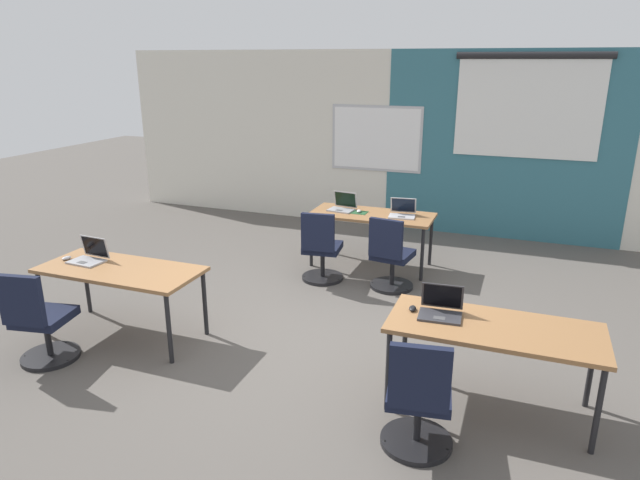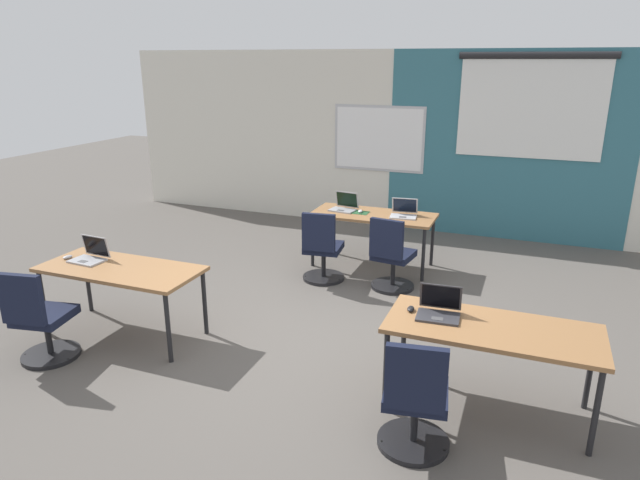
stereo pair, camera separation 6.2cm
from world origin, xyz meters
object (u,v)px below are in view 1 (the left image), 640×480
laptop_far_left (342,206)px  mouse_far_left (359,211)px  desk_far_center (372,218)px  laptop_far_right (402,212)px  mouse_near_right_inner (413,308)px  chair_near_right_inner (418,404)px  desk_near_left (120,274)px  chair_far_right (390,260)px  desk_near_right (494,333)px  laptop_near_right_inner (441,309)px  mouse_near_left_end (67,258)px  laptop_near_left_end (89,256)px  chair_far_left (321,253)px  chair_near_left_end (40,325)px

laptop_far_left → mouse_far_left: (0.25, -0.05, -0.03)m
desk_far_center → laptop_far_right: bearing=3.7°
mouse_near_right_inner → chair_near_right_inner: chair_near_right_inner is taller
desk_near_left → mouse_far_left: size_ratio=15.09×
chair_near_right_inner → chair_far_right: size_ratio=1.00×
desk_near_right → laptop_near_right_inner: bearing=173.6°
laptop_far_right → mouse_near_left_end: bearing=-142.1°
laptop_near_left_end → mouse_near_left_end: 0.26m
desk_near_right → mouse_near_left_end: size_ratio=14.33×
laptop_far_left → laptop_far_right: (0.82, -0.02, -0.00)m
desk_far_center → laptop_near_left_end: 3.50m
desk_far_center → laptop_far_left: 0.44m
chair_far_left → chair_near_left_end: size_ratio=1.00×
chair_far_left → chair_far_right: same height
desk_far_center → laptop_near_left_end: laptop_near_left_end is taller
desk_near_left → chair_far_left: bearing=57.0°
desk_near_left → laptop_far_right: bearing=52.8°
laptop_near_right_inner → mouse_near_left_end: size_ratio=3.13×
laptop_far_right → chair_far_right: bearing=-94.1°
desk_far_center → mouse_near_left_end: bearing=-130.8°
laptop_far_left → laptop_far_right: laptop_far_left is taller
desk_near_left → mouse_near_left_end: size_ratio=14.33×
desk_near_right → chair_near_right_inner: size_ratio=1.74×
desk_near_right → desk_far_center: (-1.75, 2.80, 0.00)m
laptop_near_right_inner → laptop_near_left_end: size_ratio=1.01×
laptop_near_right_inner → laptop_far_right: 2.93m
laptop_far_left → chair_far_left: size_ratio=0.40×
chair_near_left_end → desk_near_left: bearing=-126.7°
mouse_near_right_inner → laptop_far_left: 3.19m
desk_near_left → laptop_far_right: 3.55m
chair_near_right_inner → mouse_near_left_end: size_ratio=8.24×
laptop_near_right_inner → laptop_near_left_end: 3.49m
mouse_near_right_inner → laptop_near_left_end: laptop_near_left_end is taller
mouse_far_left → chair_near_right_inner: bearing=-66.8°
desk_near_right → desk_far_center: bearing=122.0°
chair_near_left_end → mouse_near_left_end: bearing=-76.4°
laptop_near_left_end → chair_near_left_end: (0.07, -0.75, -0.39)m
laptop_far_right → chair_far_right: 0.84m
desk_near_right → chair_near_left_end: chair_near_left_end is taller
chair_far_left → chair_far_right: size_ratio=1.00×
desk_near_right → mouse_near_left_end: mouse_near_left_end is taller
chair_far_left → laptop_near_left_end: (-1.74, -1.99, 0.39)m
chair_far_right → laptop_near_right_inner: bearing=121.3°
mouse_near_right_inner → chair_near_right_inner: size_ratio=0.11×
laptop_near_right_inner → laptop_far_left: bearing=118.0°
desk_far_center → mouse_near_right_inner: 2.96m
mouse_far_left → chair_far_left: (-0.25, -0.76, -0.36)m
desk_far_center → chair_near_left_end: bearing=-120.9°
mouse_near_left_end → chair_near_left_end: size_ratio=0.12×
laptop_near_right_inner → laptop_far_right: laptop_near_right_inner is taller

